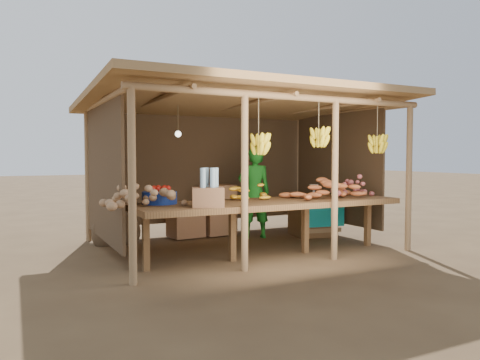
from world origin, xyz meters
name	(u,v)px	position (x,y,z in m)	size (l,w,h in m)	color
ground	(240,245)	(0.00, 0.00, 0.00)	(60.00, 60.00, 0.00)	brown
stall_structure	(246,126)	(0.08, -0.07, 1.91)	(4.70, 3.50, 2.43)	#94714C
counter	(270,205)	(0.00, -0.95, 0.74)	(3.90, 1.05, 0.80)	brown
potato_heap	(143,193)	(-1.85, -1.03, 0.98)	(1.06, 0.63, 0.37)	#A07852
sweet_potato_heap	(327,186)	(0.98, -0.96, 0.98)	(1.10, 0.66, 0.36)	#BE6031
onion_heap	(347,185)	(1.42, -0.90, 0.98)	(0.86, 0.51, 0.36)	#AE5554
banana_pile	(251,187)	(-0.14, -0.63, 0.97)	(0.65, 0.39, 0.35)	yellow
tomato_basin	(160,196)	(-1.52, -0.64, 0.90)	(0.46, 0.46, 0.24)	navy
bottle_box	(208,192)	(-1.10, -1.28, 0.99)	(0.47, 0.42, 0.49)	#8E603F
vendor	(254,193)	(0.53, 0.49, 0.79)	(0.58, 0.38, 1.59)	#1B7B1F
tarp_crate	(313,214)	(1.59, 0.24, 0.39)	(0.89, 0.81, 0.94)	brown
carton_stack	(207,214)	(-0.13, 1.02, 0.39)	(1.20, 0.48, 0.89)	#8E603F
burlap_sacks	(116,229)	(-1.75, 0.99, 0.24)	(0.79, 0.41, 0.56)	#4E3924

